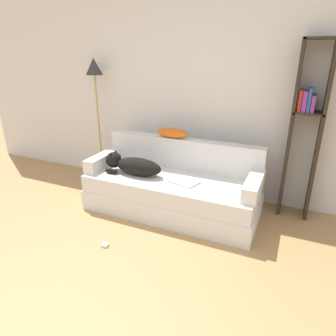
{
  "coord_description": "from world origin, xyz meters",
  "views": [
    {
      "loc": [
        1.28,
        -0.86,
        1.82
      ],
      "look_at": [
        -0.0,
        1.98,
        0.59
      ],
      "focal_mm": 32.0,
      "sensor_mm": 36.0,
      "label": 1
    }
  ],
  "objects_px": {
    "dog": "(133,165)",
    "power_adapter": "(105,245)",
    "couch": "(171,194)",
    "floor_lamp": "(95,84)",
    "laptop": "(184,182)",
    "bookshelf": "(306,125)",
    "throw_pillow": "(172,133)"
  },
  "relations": [
    {
      "from": "dog",
      "to": "bookshelf",
      "type": "bearing_deg",
      "value": 19.45
    },
    {
      "from": "power_adapter",
      "to": "laptop",
      "type": "bearing_deg",
      "value": 59.7
    },
    {
      "from": "laptop",
      "to": "power_adapter",
      "type": "distance_m",
      "value": 1.09
    },
    {
      "from": "laptop",
      "to": "throw_pillow",
      "type": "bearing_deg",
      "value": 143.58
    },
    {
      "from": "dog",
      "to": "power_adapter",
      "type": "relative_size",
      "value": 12.33
    },
    {
      "from": "laptop",
      "to": "bookshelf",
      "type": "distance_m",
      "value": 1.45
    },
    {
      "from": "couch",
      "to": "power_adapter",
      "type": "relative_size",
      "value": 34.13
    },
    {
      "from": "couch",
      "to": "throw_pillow",
      "type": "distance_m",
      "value": 0.75
    },
    {
      "from": "laptop",
      "to": "throw_pillow",
      "type": "distance_m",
      "value": 0.68
    },
    {
      "from": "laptop",
      "to": "floor_lamp",
      "type": "relative_size",
      "value": 0.21
    },
    {
      "from": "dog",
      "to": "power_adapter",
      "type": "xyz_separation_m",
      "value": [
        0.15,
        -0.84,
        -0.54
      ]
    },
    {
      "from": "couch",
      "to": "throw_pillow",
      "type": "height_order",
      "value": "throw_pillow"
    },
    {
      "from": "throw_pillow",
      "to": "laptop",
      "type": "bearing_deg",
      "value": -51.98
    },
    {
      "from": "couch",
      "to": "laptop",
      "type": "distance_m",
      "value": 0.31
    },
    {
      "from": "couch",
      "to": "floor_lamp",
      "type": "bearing_deg",
      "value": 159.51
    },
    {
      "from": "dog",
      "to": "laptop",
      "type": "relative_size",
      "value": 2.04
    },
    {
      "from": "bookshelf",
      "to": "floor_lamp",
      "type": "height_order",
      "value": "bookshelf"
    },
    {
      "from": "laptop",
      "to": "throw_pillow",
      "type": "relative_size",
      "value": 0.9
    },
    {
      "from": "couch",
      "to": "throw_pillow",
      "type": "bearing_deg",
      "value": 111.71
    },
    {
      "from": "couch",
      "to": "bookshelf",
      "type": "height_order",
      "value": "bookshelf"
    },
    {
      "from": "couch",
      "to": "dog",
      "type": "distance_m",
      "value": 0.58
    },
    {
      "from": "bookshelf",
      "to": "floor_lamp",
      "type": "xyz_separation_m",
      "value": [
        -2.7,
        -0.04,
        0.32
      ]
    },
    {
      "from": "dog",
      "to": "floor_lamp",
      "type": "relative_size",
      "value": 0.42
    },
    {
      "from": "laptop",
      "to": "bookshelf",
      "type": "bearing_deg",
      "value": 43.85
    },
    {
      "from": "dog",
      "to": "laptop",
      "type": "height_order",
      "value": "dog"
    },
    {
      "from": "couch",
      "to": "floor_lamp",
      "type": "distance_m",
      "value": 1.87
    },
    {
      "from": "floor_lamp",
      "to": "power_adapter",
      "type": "height_order",
      "value": "floor_lamp"
    },
    {
      "from": "bookshelf",
      "to": "floor_lamp",
      "type": "distance_m",
      "value": 2.72
    },
    {
      "from": "laptop",
      "to": "bookshelf",
      "type": "relative_size",
      "value": 0.18
    },
    {
      "from": "laptop",
      "to": "dog",
      "type": "bearing_deg",
      "value": -162.87
    },
    {
      "from": "dog",
      "to": "throw_pillow",
      "type": "distance_m",
      "value": 0.63
    },
    {
      "from": "dog",
      "to": "throw_pillow",
      "type": "bearing_deg",
      "value": 52.9
    }
  ]
}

